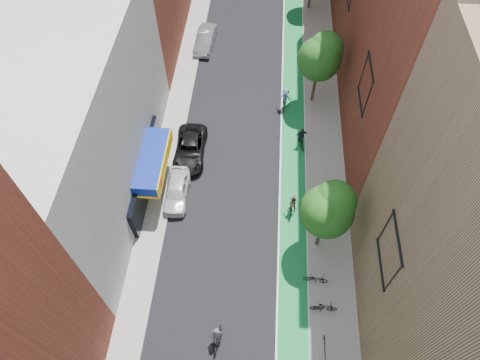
% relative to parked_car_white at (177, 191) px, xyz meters
% --- Properties ---
extents(bike_lane, '(2.00, 68.00, 0.01)m').
position_rel_parked_car_white_xyz_m(bike_lane, '(8.60, 12.73, -0.71)').
color(bike_lane, '#157B3A').
rests_on(bike_lane, ground).
extents(sidewalk_left, '(2.00, 68.00, 0.15)m').
position_rel_parked_car_white_xyz_m(sidewalk_left, '(-1.40, 12.73, -0.64)').
color(sidewalk_left, gray).
rests_on(sidewalk_left, ground).
extents(sidewalk_right, '(3.00, 68.00, 0.15)m').
position_rel_parked_car_white_xyz_m(sidewalk_right, '(11.10, 12.73, -0.64)').
color(sidewalk_right, gray).
rests_on(sidewalk_right, ground).
extents(building_left_white, '(8.00, 20.00, 12.00)m').
position_rel_parked_car_white_xyz_m(building_left_white, '(-6.40, 0.73, 5.29)').
color(building_left_white, silver).
rests_on(building_left_white, ground).
extents(tree_near, '(3.40, 3.36, 6.42)m').
position_rel_parked_car_white_xyz_m(tree_near, '(10.25, -3.25, 3.94)').
color(tree_near, '#332619').
rests_on(tree_near, ground).
extents(tree_mid, '(3.55, 3.53, 6.74)m').
position_rel_parked_car_white_xyz_m(tree_mid, '(10.25, 10.75, 4.18)').
color(tree_mid, '#332619').
rests_on(tree_mid, ground).
extents(parked_car_white, '(1.77, 4.22, 1.42)m').
position_rel_parked_car_white_xyz_m(parked_car_white, '(0.00, 0.00, 0.00)').
color(parked_car_white, silver).
rests_on(parked_car_white, ground).
extents(parked_car_black, '(2.39, 5.06, 1.40)m').
position_rel_parked_car_white_xyz_m(parked_car_black, '(0.43, 4.01, -0.01)').
color(parked_car_black, black).
rests_on(parked_car_black, ground).
extents(parked_car_silver, '(1.93, 4.62, 1.48)m').
position_rel_parked_car_white_xyz_m(parked_car_silver, '(0.00, 17.73, 0.03)').
color(parked_car_silver, '#989BA1').
rests_on(parked_car_silver, ground).
extents(cyclist_lead, '(0.79, 1.91, 2.16)m').
position_rel_parked_car_white_xyz_m(cyclist_lead, '(4.05, -10.22, 0.01)').
color(cyclist_lead, black).
rests_on(cyclist_lead, ground).
extents(cyclist_lane_near, '(0.82, 1.88, 1.92)m').
position_rel_parked_car_white_xyz_m(cyclist_lane_near, '(8.44, -0.69, 0.08)').
color(cyclist_lane_near, black).
rests_on(cyclist_lane_near, ground).
extents(cyclist_lane_mid, '(1.00, 1.81, 1.91)m').
position_rel_parked_car_white_xyz_m(cyclist_lane_mid, '(9.17, 5.63, -0.01)').
color(cyclist_lane_mid, black).
rests_on(cyclist_lane_mid, ground).
extents(cyclist_lane_far, '(1.18, 1.52, 2.02)m').
position_rel_parked_car_white_xyz_m(cyclist_lane_far, '(7.80, 9.79, 0.23)').
color(cyclist_lane_far, black).
rests_on(cyclist_lane_far, ground).
extents(parked_bike_mid, '(1.73, 0.51, 1.04)m').
position_rel_parked_car_white_xyz_m(parked_bike_mid, '(10.43, -7.93, -0.04)').
color(parked_bike_mid, black).
rests_on(parked_bike_mid, sidewalk_right).
extents(parked_bike_far, '(1.62, 0.67, 0.83)m').
position_rel_parked_car_white_xyz_m(parked_bike_far, '(10.00, -6.05, -0.15)').
color(parked_bike_far, black).
rests_on(parked_bike_far, sidewalk_right).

